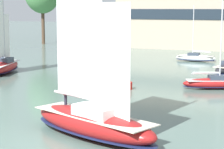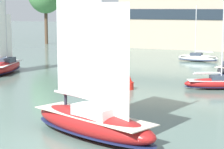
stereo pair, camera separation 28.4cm
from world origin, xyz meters
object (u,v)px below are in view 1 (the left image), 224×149
object	(u,v)px
sailboat_moored_outer_mooring	(196,58)
sailboat_moored_near_marina	(215,83)
sailboat_main	(93,120)
sailboat_moored_far_slip	(3,65)
channel_buoy	(127,82)

from	to	relation	value
sailboat_moored_outer_mooring	sailboat_moored_near_marina	bearing A→B (deg)	-72.03
sailboat_main	sailboat_moored_near_marina	xyz separation A→B (m)	(3.84, 19.89, -0.50)
sailboat_moored_far_slip	channel_buoy	size ratio (longest dim) A/B	6.80
sailboat_moored_outer_mooring	sailboat_moored_far_slip	bearing A→B (deg)	-131.50
sailboat_main	sailboat_moored_far_slip	size ratio (longest dim) A/B	1.15
sailboat_moored_far_slip	sailboat_moored_outer_mooring	xyz separation A→B (m)	(19.21, 21.71, -0.41)
sailboat_moored_near_marina	sailboat_moored_far_slip	distance (m)	26.28
sailboat_main	channel_buoy	world-z (taller)	sailboat_main
sailboat_main	sailboat_moored_near_marina	bearing A→B (deg)	79.07
sailboat_moored_near_marina	sailboat_moored_outer_mooring	distance (m)	22.89
channel_buoy	sailboat_moored_outer_mooring	bearing A→B (deg)	88.10
sailboat_main	sailboat_moored_outer_mooring	distance (m)	41.79
channel_buoy	sailboat_moored_near_marina	bearing A→B (deg)	26.45
sailboat_main	sailboat_moored_near_marina	world-z (taller)	sailboat_main
sailboat_moored_near_marina	sailboat_moored_outer_mooring	size ratio (longest dim) A/B	1.05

